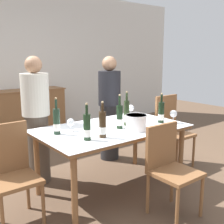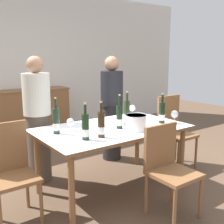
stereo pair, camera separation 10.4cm
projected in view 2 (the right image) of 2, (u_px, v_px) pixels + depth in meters
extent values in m
plane|color=brown|center=(112.00, 188.00, 3.35)|extent=(12.00, 12.00, 0.00)
cube|color=silver|center=(23.00, 64.00, 5.36)|extent=(8.00, 0.10, 2.80)
cube|color=brown|center=(29.00, 115.00, 5.29)|extent=(1.50, 0.44, 0.92)
cube|color=brown|center=(27.00, 90.00, 5.20)|extent=(1.54, 0.46, 0.02)
cylinder|color=brown|center=(72.00, 192.00, 2.53)|extent=(0.06, 0.06, 0.71)
cylinder|color=brown|center=(182.00, 157.00, 3.39)|extent=(0.06, 0.06, 0.71)
cylinder|color=brown|center=(37.00, 164.00, 3.17)|extent=(0.06, 0.06, 0.71)
cylinder|color=brown|center=(137.00, 141.00, 4.04)|extent=(0.06, 0.06, 0.71)
cube|color=brown|center=(112.00, 129.00, 3.21)|extent=(1.66, 0.98, 0.04)
cube|color=white|center=(112.00, 128.00, 3.20)|extent=(1.69, 1.01, 0.01)
cylinder|color=white|center=(136.00, 123.00, 3.07)|extent=(0.23, 0.23, 0.17)
cylinder|color=white|center=(136.00, 116.00, 3.05)|extent=(0.24, 0.24, 0.01)
cylinder|color=#332314|center=(101.00, 125.00, 2.79)|extent=(0.07, 0.07, 0.26)
cylinder|color=white|center=(101.00, 130.00, 2.80)|extent=(0.07, 0.07, 0.07)
cylinder|color=#332314|center=(101.00, 107.00, 2.76)|extent=(0.02, 0.02, 0.09)
cylinder|color=tan|center=(101.00, 102.00, 2.75)|extent=(0.02, 0.02, 0.02)
cylinder|color=#1E3323|center=(56.00, 121.00, 2.93)|extent=(0.07, 0.07, 0.27)
cylinder|color=white|center=(56.00, 127.00, 2.94)|extent=(0.07, 0.07, 0.08)
cylinder|color=#1E3323|center=(56.00, 104.00, 2.89)|extent=(0.03, 0.03, 0.10)
cylinder|color=tan|center=(55.00, 98.00, 2.88)|extent=(0.02, 0.02, 0.02)
cylinder|color=black|center=(162.00, 113.00, 3.39)|extent=(0.07, 0.07, 0.25)
cylinder|color=white|center=(162.00, 117.00, 3.40)|extent=(0.07, 0.07, 0.07)
cylinder|color=black|center=(163.00, 99.00, 3.35)|extent=(0.03, 0.03, 0.09)
cylinder|color=tan|center=(163.00, 94.00, 3.34)|extent=(0.02, 0.02, 0.02)
cylinder|color=#28381E|center=(127.00, 113.00, 3.27)|extent=(0.06, 0.06, 0.29)
cylinder|color=white|center=(127.00, 119.00, 3.28)|extent=(0.06, 0.06, 0.08)
cylinder|color=#28381E|center=(127.00, 97.00, 3.23)|extent=(0.03, 0.03, 0.09)
cylinder|color=tan|center=(127.00, 92.00, 3.22)|extent=(0.02, 0.02, 0.02)
cylinder|color=black|center=(119.00, 117.00, 3.13)|extent=(0.07, 0.07, 0.26)
cylinder|color=white|center=(119.00, 122.00, 3.14)|extent=(0.07, 0.07, 0.07)
cylinder|color=black|center=(120.00, 101.00, 3.09)|extent=(0.02, 0.02, 0.11)
cylinder|color=tan|center=(120.00, 95.00, 3.08)|extent=(0.02, 0.02, 0.02)
cylinder|color=black|center=(85.00, 127.00, 2.72)|extent=(0.07, 0.07, 0.26)
cylinder|color=white|center=(86.00, 133.00, 2.73)|extent=(0.07, 0.07, 0.07)
cylinder|color=black|center=(85.00, 109.00, 2.68)|extent=(0.03, 0.03, 0.09)
cylinder|color=tan|center=(85.00, 104.00, 2.67)|extent=(0.02, 0.02, 0.02)
cylinder|color=white|center=(174.00, 123.00, 3.39)|extent=(0.07, 0.07, 0.00)
cylinder|color=white|center=(174.00, 120.00, 3.39)|extent=(0.01, 0.01, 0.08)
sphere|color=white|center=(175.00, 114.00, 3.37)|extent=(0.09, 0.09, 0.09)
cylinder|color=white|center=(132.00, 116.00, 3.78)|extent=(0.06, 0.06, 0.00)
cylinder|color=white|center=(132.00, 113.00, 3.77)|extent=(0.01, 0.01, 0.08)
sphere|color=white|center=(132.00, 108.00, 3.76)|extent=(0.09, 0.09, 0.09)
cylinder|color=white|center=(71.00, 131.00, 3.06)|extent=(0.07, 0.07, 0.00)
cylinder|color=white|center=(71.00, 127.00, 3.05)|extent=(0.01, 0.01, 0.07)
sphere|color=white|center=(70.00, 122.00, 3.04)|extent=(0.08, 0.08, 0.08)
cylinder|color=brown|center=(175.00, 210.00, 2.50)|extent=(0.03, 0.03, 0.42)
cylinder|color=brown|center=(201.00, 198.00, 2.71)|extent=(0.03, 0.03, 0.42)
cylinder|color=brown|center=(146.00, 194.00, 2.79)|extent=(0.03, 0.03, 0.42)
cylinder|color=brown|center=(172.00, 184.00, 3.00)|extent=(0.03, 0.03, 0.42)
cube|color=brown|center=(174.00, 174.00, 2.70)|extent=(0.42, 0.42, 0.04)
cube|color=brown|center=(160.00, 146.00, 2.81)|extent=(0.42, 0.04, 0.44)
cylinder|color=brown|center=(178.00, 158.00, 3.71)|extent=(0.03, 0.03, 0.45)
cylinder|color=brown|center=(196.00, 153.00, 3.93)|extent=(0.03, 0.03, 0.45)
cylinder|color=brown|center=(158.00, 151.00, 4.01)|extent=(0.03, 0.03, 0.45)
cylinder|color=brown|center=(176.00, 146.00, 4.22)|extent=(0.03, 0.03, 0.45)
cube|color=brown|center=(178.00, 135.00, 3.92)|extent=(0.42, 0.42, 0.04)
cube|color=brown|center=(168.00, 114.00, 4.02)|extent=(0.42, 0.04, 0.52)
cylinder|color=brown|center=(0.00, 217.00, 2.40)|extent=(0.03, 0.03, 0.42)
cylinder|color=brown|center=(41.00, 203.00, 2.62)|extent=(0.03, 0.03, 0.42)
cylinder|color=brown|center=(27.00, 188.00, 2.91)|extent=(0.03, 0.03, 0.42)
cube|color=brown|center=(13.00, 179.00, 2.61)|extent=(0.42, 0.42, 0.04)
cube|color=brown|center=(5.00, 147.00, 2.71)|extent=(0.42, 0.04, 0.48)
cylinder|color=#51473D|center=(39.00, 148.00, 3.51)|extent=(0.28, 0.28, 0.85)
cylinder|color=beige|center=(36.00, 94.00, 3.38)|extent=(0.33, 0.33, 0.50)
sphere|color=#A37556|center=(35.00, 65.00, 3.30)|extent=(0.20, 0.20, 0.20)
cylinder|color=#262628|center=(112.00, 132.00, 4.26)|extent=(0.28, 0.28, 0.83)
cylinder|color=black|center=(112.00, 88.00, 4.13)|extent=(0.33, 0.33, 0.50)
sphere|color=#A37556|center=(112.00, 64.00, 4.06)|extent=(0.21, 0.21, 0.21)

